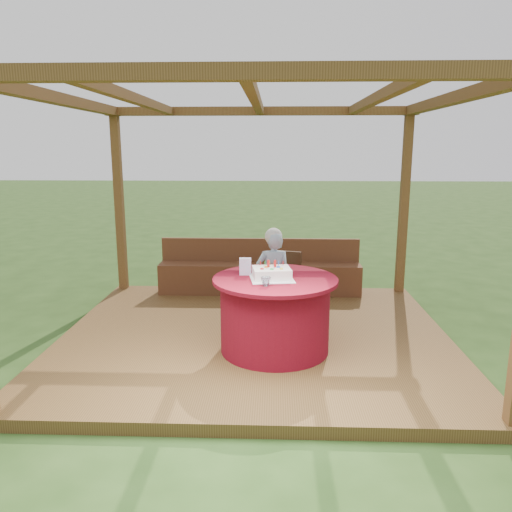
{
  "coord_description": "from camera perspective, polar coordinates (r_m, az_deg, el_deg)",
  "views": [
    {
      "loc": [
        0.22,
        -5.56,
        2.26
      ],
      "look_at": [
        0.0,
        0.25,
        1.0
      ],
      "focal_mm": 35.0,
      "sensor_mm": 36.0,
      "label": 1
    }
  ],
  "objects": [
    {
      "name": "bench",
      "position": [
        7.51,
        0.43,
        -2.21
      ],
      "size": [
        3.0,
        0.42,
        0.8
      ],
      "color": "brown",
      "rests_on": "deck"
    },
    {
      "name": "elderly_woman",
      "position": [
        6.11,
        1.99,
        -2.25
      ],
      "size": [
        0.45,
        0.32,
        1.2
      ],
      "color": "#98C4E2",
      "rests_on": "deck"
    },
    {
      "name": "birthday_cake",
      "position": [
        5.2,
        1.8,
        -1.98
      ],
      "size": [
        0.5,
        0.5,
        0.19
      ],
      "color": "white",
      "rests_on": "table"
    },
    {
      "name": "ground",
      "position": [
        6.0,
        -0.09,
        -9.88
      ],
      "size": [
        60.0,
        60.0,
        0.0
      ],
      "primitive_type": "plane",
      "color": "#254316",
      "rests_on": "ground"
    },
    {
      "name": "deck",
      "position": [
        5.98,
        -0.09,
        -9.35
      ],
      "size": [
        4.5,
        4.0,
        0.12
      ],
      "primitive_type": "cube",
      "color": "brown",
      "rests_on": "ground"
    },
    {
      "name": "chair",
      "position": [
        6.39,
        3.18,
        -3.01
      ],
      "size": [
        0.5,
        0.5,
        0.85
      ],
      "color": "#3B2413",
      "rests_on": "deck"
    },
    {
      "name": "table",
      "position": [
        5.36,
        2.17,
        -6.62
      ],
      "size": [
        1.32,
        1.32,
        0.8
      ],
      "color": "maroon",
      "rests_on": "deck"
    },
    {
      "name": "gift_bag",
      "position": [
        5.36,
        -1.23,
        -1.2
      ],
      "size": [
        0.13,
        0.09,
        0.18
      ],
      "primitive_type": "cube",
      "rotation": [
        0.0,
        0.0,
        0.06
      ],
      "color": "#E594C1",
      "rests_on": "table"
    },
    {
      "name": "pergola",
      "position": [
        5.56,
        -0.1,
        13.75
      ],
      "size": [
        4.5,
        4.0,
        2.72
      ],
      "color": "brown",
      "rests_on": "deck"
    },
    {
      "name": "drinking_glass",
      "position": [
        4.93,
        1.12,
        -2.93
      ],
      "size": [
        0.11,
        0.11,
        0.09
      ],
      "primitive_type": "imported",
      "rotation": [
        0.0,
        0.0,
        0.09
      ],
      "color": "white",
      "rests_on": "table"
    }
  ]
}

